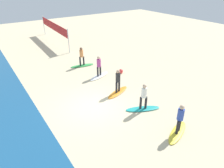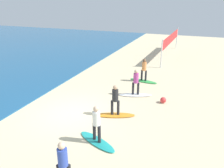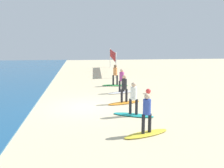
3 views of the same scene
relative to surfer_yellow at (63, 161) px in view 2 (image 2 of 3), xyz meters
The scene contains 12 objects.
ground_plane 5.27m from the surfer_yellow, 27.20° to the left, with size 60.00×60.00×0.00m, color beige.
surfer_yellow is the anchor object (origin of this frame).
surfboard_teal 2.80m from the surfer_yellow, ahead, with size 2.10×0.56×0.09m, color teal.
surfer_teal 2.62m from the surfer_yellow, ahead, with size 0.32×0.43×1.64m.
surfboard_orange 5.21m from the surfer_yellow, ahead, with size 2.10×0.56×0.09m, color orange.
surfer_orange 5.11m from the surfer_yellow, ahead, with size 0.32×0.44×1.64m.
surfboard_white 8.13m from the surfer_yellow, ahead, with size 2.10×0.56×0.09m, color white.
surfer_white 8.07m from the surfer_yellow, ahead, with size 0.32×0.44×1.64m.
surfboard_green 10.85m from the surfer_yellow, ahead, with size 2.10×0.56×0.09m, color green.
surfer_green 10.80m from the surfer_yellow, ahead, with size 0.32×0.46×1.64m.
volleyball_net 19.35m from the surfer_yellow, ahead, with size 9.09×0.43×2.50m.
beach_ball 7.92m from the surfer_yellow, 14.45° to the right, with size 0.36×0.36×0.36m, color #E53838.
Camera 2 is at (-9.48, -5.90, 5.84)m, focal length 36.56 mm.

